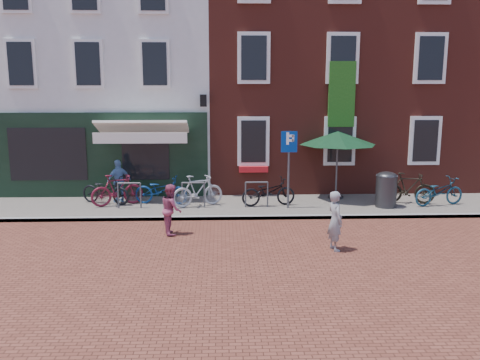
{
  "coord_description": "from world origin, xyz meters",
  "views": [
    {
      "loc": [
        -0.6,
        -14.57,
        3.96
      ],
      "look_at": [
        -0.06,
        0.19,
        1.17
      ],
      "focal_mm": 38.28,
      "sensor_mm": 36.0,
      "label": 1
    }
  ],
  "objects_px": {
    "parking_sign": "(289,156)",
    "bicycle_1": "(117,190)",
    "cafe_person": "(119,181)",
    "bicycle_5": "(409,188)",
    "bicycle_0": "(106,190)",
    "parasol": "(338,135)",
    "bicycle_3": "(198,191)",
    "boy": "(171,209)",
    "bicycle_2": "(161,190)",
    "litter_bin": "(386,188)",
    "bicycle_6": "(439,191)",
    "bicycle_4": "(268,192)",
    "woman": "(335,221)"
  },
  "relations": [
    {
      "from": "bicycle_0",
      "to": "bicycle_2",
      "type": "relative_size",
      "value": 1.0
    },
    {
      "from": "bicycle_1",
      "to": "bicycle_5",
      "type": "height_order",
      "value": "same"
    },
    {
      "from": "bicycle_4",
      "to": "bicycle_0",
      "type": "bearing_deg",
      "value": 75.45
    },
    {
      "from": "parking_sign",
      "to": "cafe_person",
      "type": "distance_m",
      "value": 5.64
    },
    {
      "from": "cafe_person",
      "to": "bicycle_5",
      "type": "height_order",
      "value": "cafe_person"
    },
    {
      "from": "boy",
      "to": "bicycle_5",
      "type": "distance_m",
      "value": 7.96
    },
    {
      "from": "parasol",
      "to": "bicycle_1",
      "type": "height_order",
      "value": "parasol"
    },
    {
      "from": "bicycle_4",
      "to": "parking_sign",
      "type": "bearing_deg",
      "value": -128.97
    },
    {
      "from": "bicycle_1",
      "to": "bicycle_3",
      "type": "xyz_separation_m",
      "value": [
        2.59,
        -0.22,
        0.0
      ]
    },
    {
      "from": "bicycle_4",
      "to": "bicycle_6",
      "type": "distance_m",
      "value": 5.48
    },
    {
      "from": "woman",
      "to": "bicycle_6",
      "type": "distance_m",
      "value": 5.87
    },
    {
      "from": "boy",
      "to": "bicycle_3",
      "type": "bearing_deg",
      "value": -25.27
    },
    {
      "from": "bicycle_3",
      "to": "bicycle_0",
      "type": "bearing_deg",
      "value": 58.06
    },
    {
      "from": "parking_sign",
      "to": "bicycle_6",
      "type": "xyz_separation_m",
      "value": [
        4.89,
        0.18,
        -1.21
      ]
    },
    {
      "from": "bicycle_0",
      "to": "cafe_person",
      "type": "bearing_deg",
      "value": -39.05
    },
    {
      "from": "bicycle_0",
      "to": "bicycle_3",
      "type": "bearing_deg",
      "value": -76.96
    },
    {
      "from": "cafe_person",
      "to": "bicycle_4",
      "type": "xyz_separation_m",
      "value": [
        4.87,
        -0.68,
        -0.25
      ]
    },
    {
      "from": "woman",
      "to": "cafe_person",
      "type": "relative_size",
      "value": 1.02
    },
    {
      "from": "litter_bin",
      "to": "woman",
      "type": "height_order",
      "value": "woman"
    },
    {
      "from": "parking_sign",
      "to": "bicycle_1",
      "type": "distance_m",
      "value": 5.58
    },
    {
      "from": "bicycle_5",
      "to": "woman",
      "type": "bearing_deg",
      "value": 153.07
    },
    {
      "from": "cafe_person",
      "to": "bicycle_5",
      "type": "relative_size",
      "value": 0.84
    },
    {
      "from": "boy",
      "to": "bicycle_2",
      "type": "xyz_separation_m",
      "value": [
        -0.63,
        3.06,
        -0.12
      ]
    },
    {
      "from": "cafe_person",
      "to": "bicycle_6",
      "type": "bearing_deg",
      "value": 137.99
    },
    {
      "from": "bicycle_3",
      "to": "bicycle_5",
      "type": "height_order",
      "value": "same"
    },
    {
      "from": "boy",
      "to": "bicycle_1",
      "type": "relative_size",
      "value": 0.8
    },
    {
      "from": "bicycle_0",
      "to": "bicycle_6",
      "type": "distance_m",
      "value": 10.77
    },
    {
      "from": "parking_sign",
      "to": "parasol",
      "type": "relative_size",
      "value": 0.94
    },
    {
      "from": "cafe_person",
      "to": "bicycle_3",
      "type": "bearing_deg",
      "value": 128.01
    },
    {
      "from": "bicycle_0",
      "to": "litter_bin",
      "type": "bearing_deg",
      "value": -73.0
    },
    {
      "from": "parking_sign",
      "to": "litter_bin",
      "type": "bearing_deg",
      "value": 1.09
    },
    {
      "from": "bicycle_0",
      "to": "bicycle_4",
      "type": "height_order",
      "value": "same"
    },
    {
      "from": "bicycle_1",
      "to": "bicycle_2",
      "type": "height_order",
      "value": "bicycle_1"
    },
    {
      "from": "bicycle_2",
      "to": "bicycle_3",
      "type": "xyz_separation_m",
      "value": [
        1.21,
        -0.38,
        0.05
      ]
    },
    {
      "from": "litter_bin",
      "to": "bicycle_5",
      "type": "height_order",
      "value": "litter_bin"
    },
    {
      "from": "bicycle_4",
      "to": "cafe_person",
      "type": "bearing_deg",
      "value": 72.44
    },
    {
      "from": "boy",
      "to": "parking_sign",
      "type": "bearing_deg",
      "value": -68.62
    },
    {
      "from": "parking_sign",
      "to": "woman",
      "type": "height_order",
      "value": "parking_sign"
    },
    {
      "from": "bicycle_4",
      "to": "bicycle_5",
      "type": "distance_m",
      "value": 4.6
    },
    {
      "from": "woman",
      "to": "bicycle_3",
      "type": "height_order",
      "value": "woman"
    },
    {
      "from": "parasol",
      "to": "boy",
      "type": "relative_size",
      "value": 1.91
    },
    {
      "from": "parasol",
      "to": "bicycle_6",
      "type": "relative_size",
      "value": 1.48
    },
    {
      "from": "woman",
      "to": "bicycle_0",
      "type": "xyz_separation_m",
      "value": [
        -6.49,
        4.65,
        -0.17
      ]
    },
    {
      "from": "bicycle_5",
      "to": "parasol",
      "type": "bearing_deg",
      "value": 79.61
    },
    {
      "from": "boy",
      "to": "bicycle_4",
      "type": "distance_m",
      "value": 3.91
    },
    {
      "from": "woman",
      "to": "bicycle_4",
      "type": "xyz_separation_m",
      "value": [
        -1.22,
        4.19,
        -0.17
      ]
    },
    {
      "from": "parasol",
      "to": "bicycle_0",
      "type": "distance_m",
      "value": 7.88
    },
    {
      "from": "litter_bin",
      "to": "bicycle_6",
      "type": "distance_m",
      "value": 1.77
    },
    {
      "from": "parasol",
      "to": "bicycle_3",
      "type": "bearing_deg",
      "value": -167.71
    },
    {
      "from": "bicycle_6",
      "to": "woman",
      "type": "bearing_deg",
      "value": 119.23
    }
  ]
}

